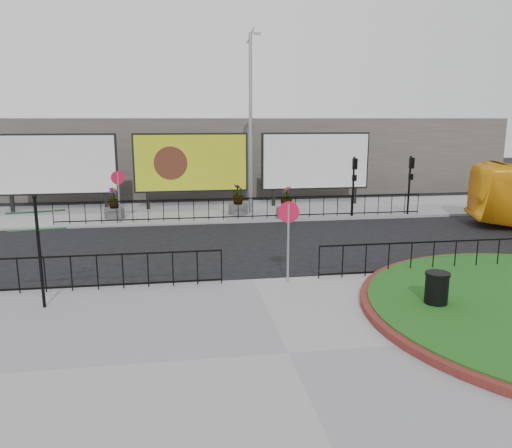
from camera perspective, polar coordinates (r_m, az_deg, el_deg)
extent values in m
plane|color=black|center=(15.51, -0.32, -6.75)|extent=(90.00, 90.00, 0.00)
cube|color=gray|center=(10.94, 3.67, -14.77)|extent=(30.00, 10.00, 0.12)
cube|color=gray|center=(27.07, -4.06, 1.46)|extent=(44.00, 6.00, 0.12)
cylinder|color=gray|center=(24.38, -15.39, 2.90)|extent=(0.07, 0.07, 2.40)
cylinder|color=#B90C31|center=(24.25, -15.51, 5.12)|extent=(0.64, 0.03, 0.64)
cylinder|color=white|center=(24.27, -15.51, 5.12)|extent=(0.50, 0.03, 0.50)
cylinder|color=gray|center=(14.94, 3.70, -2.24)|extent=(0.07, 0.07, 2.40)
cylinder|color=#B90C31|center=(14.73, 3.75, 1.34)|extent=(0.64, 0.03, 0.64)
cylinder|color=white|center=(14.75, 3.73, 1.36)|extent=(0.50, 0.03, 0.50)
cube|color=black|center=(29.22, -26.09, 2.16)|extent=(0.18, 0.18, 1.00)
cube|color=black|center=(28.16, -16.73, 2.55)|extent=(0.18, 0.18, 1.00)
cube|color=black|center=(28.35, -21.81, 6.34)|extent=(6.20, 0.25, 3.20)
cube|color=silver|center=(28.20, -21.88, 6.31)|extent=(6.00, 0.06, 3.00)
cube|color=black|center=(27.93, -12.26, 2.71)|extent=(0.18, 0.18, 1.00)
cube|color=black|center=(28.04, -2.41, 3.01)|extent=(0.18, 0.18, 1.00)
cube|color=black|center=(27.64, -7.44, 6.97)|extent=(6.20, 0.25, 3.20)
cube|color=#B4C01B|center=(27.48, -7.43, 6.94)|extent=(6.00, 0.06, 3.00)
cube|color=black|center=(28.37, 2.01, 3.12)|extent=(0.18, 0.18, 1.00)
cube|color=black|center=(29.64, 11.18, 3.28)|extent=(0.18, 0.18, 1.00)
cube|color=black|center=(28.68, 6.80, 7.16)|extent=(6.20, 0.25, 3.20)
cube|color=silver|center=(28.52, 6.88, 7.13)|extent=(6.00, 0.06, 3.00)
cylinder|color=gray|center=(25.80, -0.64, 11.17)|extent=(0.18, 0.18, 9.00)
cylinder|color=gray|center=(26.10, -0.66, 20.76)|extent=(0.43, 0.10, 0.77)
cube|color=gray|center=(26.17, 0.15, 20.96)|extent=(0.35, 0.15, 0.12)
cylinder|color=black|center=(25.67, 11.04, 4.22)|extent=(0.10, 0.10, 3.00)
cube|color=black|center=(25.44, 11.24, 6.75)|extent=(0.22, 0.18, 0.55)
cube|color=black|center=(25.51, 11.17, 5.19)|extent=(0.20, 0.16, 0.30)
cylinder|color=black|center=(26.83, 17.10, 4.24)|extent=(0.10, 0.10, 3.00)
cube|color=black|center=(26.61, 17.37, 6.66)|extent=(0.22, 0.18, 0.55)
cube|color=black|center=(26.67, 17.27, 5.17)|extent=(0.20, 0.16, 0.30)
cube|color=#5D5951|center=(36.68, -5.44, 8.04)|extent=(40.00, 10.00, 5.00)
cylinder|color=black|center=(13.99, -23.49, -3.16)|extent=(0.08, 0.08, 2.90)
sphere|color=black|center=(13.71, -24.01, 2.88)|extent=(0.13, 0.13, 0.13)
cube|color=black|center=(13.82, -25.35, 1.17)|extent=(0.69, 0.22, 0.03)
cube|color=black|center=(13.78, -22.37, 1.40)|extent=(0.69, 0.31, 0.03)
cube|color=black|center=(13.87, -25.20, -0.73)|extent=(0.69, 0.28, 0.03)
cube|color=black|center=(13.81, -22.22, -0.53)|extent=(0.69, 0.22, 0.03)
cylinder|color=black|center=(13.67, 19.91, -7.44)|extent=(0.58, 0.58, 0.97)
cylinder|color=black|center=(13.52, 20.07, -5.36)|extent=(0.63, 0.63, 0.06)
cylinder|color=#4C4C4F|center=(25.79, -15.87, 1.22)|extent=(0.97, 0.97, 0.51)
imported|color=#184612|center=(25.66, -15.97, 2.89)|extent=(0.80, 0.80, 1.02)
cylinder|color=#4C4C4F|center=(25.87, -2.06, 1.72)|extent=(1.00, 1.00, 0.52)
imported|color=#184612|center=(25.74, -2.07, 3.45)|extent=(0.79, 0.79, 1.06)
cylinder|color=#4C4C4F|center=(24.92, 3.47, 1.31)|extent=(1.00, 1.00, 0.52)
imported|color=#184612|center=(24.79, 3.49, 3.13)|extent=(0.70, 0.70, 1.07)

